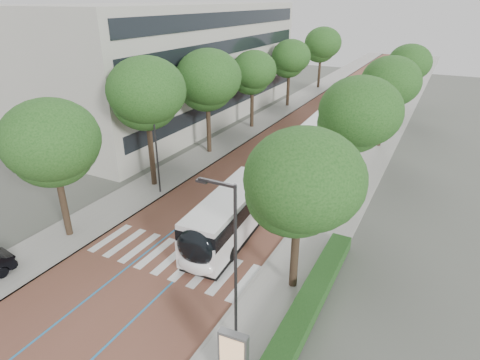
% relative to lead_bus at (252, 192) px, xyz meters
% --- Properties ---
extents(ground, '(160.00, 160.00, 0.00)m').
position_rel_lead_bus_xyz_m(ground, '(-2.01, -8.57, -1.63)').
color(ground, '#51544C').
rests_on(ground, ground).
extents(road, '(11.00, 140.00, 0.02)m').
position_rel_lead_bus_xyz_m(road, '(-2.01, 31.43, -1.62)').
color(road, brown).
rests_on(road, ground).
extents(sidewalk_left, '(4.00, 140.00, 0.12)m').
position_rel_lead_bus_xyz_m(sidewalk_left, '(-9.51, 31.43, -1.57)').
color(sidewalk_left, gray).
rests_on(sidewalk_left, ground).
extents(sidewalk_right, '(4.00, 140.00, 0.12)m').
position_rel_lead_bus_xyz_m(sidewalk_right, '(5.49, 31.43, -1.57)').
color(sidewalk_right, gray).
rests_on(sidewalk_right, ground).
extents(kerb_left, '(0.20, 140.00, 0.14)m').
position_rel_lead_bus_xyz_m(kerb_left, '(-7.61, 31.43, -1.57)').
color(kerb_left, gray).
rests_on(kerb_left, ground).
extents(kerb_right, '(0.20, 140.00, 0.14)m').
position_rel_lead_bus_xyz_m(kerb_right, '(3.59, 31.43, -1.57)').
color(kerb_right, gray).
rests_on(kerb_right, ground).
extents(zebra_crossing, '(10.55, 3.60, 0.01)m').
position_rel_lead_bus_xyz_m(zebra_crossing, '(-1.81, -7.57, -1.60)').
color(zebra_crossing, silver).
rests_on(zebra_crossing, ground).
extents(lane_line_left, '(0.12, 126.00, 0.01)m').
position_rel_lead_bus_xyz_m(lane_line_left, '(-3.61, 31.43, -1.60)').
color(lane_line_left, '#2271AA').
rests_on(lane_line_left, road).
extents(lane_line_right, '(0.12, 126.00, 0.01)m').
position_rel_lead_bus_xyz_m(lane_line_right, '(-0.41, 31.43, -1.60)').
color(lane_line_right, '#2271AA').
rests_on(lane_line_right, road).
extents(office_building, '(18.11, 40.00, 14.00)m').
position_rel_lead_bus_xyz_m(office_building, '(-21.48, 19.43, 5.37)').
color(office_building, beige).
rests_on(office_building, ground).
extents(hedge, '(1.20, 14.00, 0.80)m').
position_rel_lead_bus_xyz_m(hedge, '(7.09, -8.57, -1.11)').
color(hedge, '#163F17').
rests_on(hedge, sidewalk_right).
extents(streetlight_near, '(1.82, 0.20, 8.00)m').
position_rel_lead_bus_xyz_m(streetlight_near, '(4.61, -11.57, 3.19)').
color(streetlight_near, '#2A2A2D').
rests_on(streetlight_near, sidewalk_right).
extents(streetlight_far, '(1.82, 0.20, 8.00)m').
position_rel_lead_bus_xyz_m(streetlight_far, '(4.61, 13.43, 3.19)').
color(streetlight_far, '#2A2A2D').
rests_on(streetlight_far, sidewalk_right).
extents(lamp_post_left, '(0.14, 0.14, 8.00)m').
position_rel_lead_bus_xyz_m(lamp_post_left, '(-8.11, -0.57, 2.49)').
color(lamp_post_left, '#2A2A2D').
rests_on(lamp_post_left, sidewalk_left).
extents(trees_left, '(6.32, 61.01, 10.14)m').
position_rel_lead_bus_xyz_m(trees_left, '(-9.51, 16.14, 5.24)').
color(trees_left, black).
rests_on(trees_left, ground).
extents(trees_right, '(5.98, 47.79, 9.13)m').
position_rel_lead_bus_xyz_m(trees_right, '(5.69, 12.63, 4.67)').
color(trees_right, black).
rests_on(trees_right, ground).
extents(lead_bus, '(3.70, 18.52, 3.20)m').
position_rel_lead_bus_xyz_m(lead_bus, '(0.00, 0.00, 0.00)').
color(lead_bus, black).
rests_on(lead_bus, ground).
extents(bus_queued_0, '(3.00, 12.49, 3.20)m').
position_rel_lead_bus_xyz_m(bus_queued_0, '(0.11, 16.03, -0.00)').
color(bus_queued_0, white).
rests_on(bus_queued_0, ground).
extents(bus_queued_1, '(3.08, 12.50, 3.20)m').
position_rel_lead_bus_xyz_m(bus_queued_1, '(0.33, 29.23, -0.00)').
color(bus_queued_1, white).
rests_on(bus_queued_1, ground).
extents(bus_queued_2, '(3.07, 12.50, 3.20)m').
position_rel_lead_bus_xyz_m(bus_queued_2, '(0.52, 41.92, -0.00)').
color(bus_queued_2, white).
rests_on(bus_queued_2, ground).
extents(ad_panel, '(1.26, 0.52, 2.57)m').
position_rel_lead_bus_xyz_m(ad_panel, '(5.69, -13.47, -0.16)').
color(ad_panel, '#59595B').
rests_on(ad_panel, sidewalk_right).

